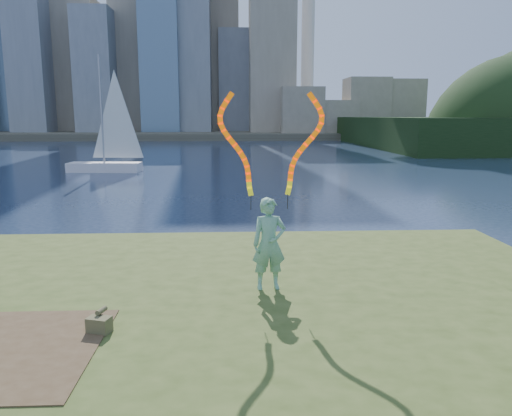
{
  "coord_description": "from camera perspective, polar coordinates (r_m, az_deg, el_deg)",
  "views": [
    {
      "loc": [
        1.46,
        -10.29,
        4.26
      ],
      "look_at": [
        1.99,
        1.0,
        2.16
      ],
      "focal_mm": 35.0,
      "sensor_mm": 36.0,
      "label": 1
    }
  ],
  "objects": [
    {
      "name": "woman_with_ribbons",
      "position": [
        9.92,
        1.52,
        -1.5
      ],
      "size": [
        2.13,
        0.52,
        4.22
      ],
      "rotation": [
        0.0,
        0.0,
        0.11
      ],
      "color": "#1B7545",
      "rests_on": "grassy_knoll"
    },
    {
      "name": "canvas_bag",
      "position": [
        8.65,
        -17.47,
        -12.52
      ],
      "size": [
        0.42,
        0.47,
        0.35
      ],
      "rotation": [
        0.0,
        0.0,
        -0.3
      ],
      "color": "brown",
      "rests_on": "grassy_knoll"
    },
    {
      "name": "sailboat",
      "position": [
        39.9,
        -16.59,
        6.14
      ],
      "size": [
        5.83,
        2.19,
        8.77
      ],
      "rotation": [
        0.0,
        0.0,
        -0.08
      ],
      "color": "white",
      "rests_on": "ground"
    },
    {
      "name": "far_shore",
      "position": [
        105.36,
        -3.52,
        8.51
      ],
      "size": [
        320.0,
        40.0,
        1.2
      ],
      "primitive_type": "cube",
      "color": "#484334",
      "rests_on": "ground"
    },
    {
      "name": "ground",
      "position": [
        11.23,
        -10.2,
        -11.93
      ],
      "size": [
        320.0,
        320.0,
        0.0
      ],
      "primitive_type": "plane",
      "color": "#192640",
      "rests_on": "ground"
    },
    {
      "name": "grassy_knoll",
      "position": [
        9.02,
        -12.2,
        -15.48
      ],
      "size": [
        20.0,
        18.0,
        0.8
      ],
      "color": "#3A4A1A",
      "rests_on": "ground"
    }
  ]
}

